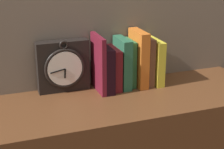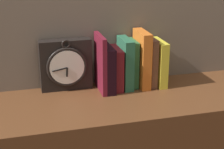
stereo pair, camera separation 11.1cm
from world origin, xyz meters
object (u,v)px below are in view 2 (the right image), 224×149
at_px(book_slot0_maroon, 100,63).
at_px(book_slot4_green, 132,63).
at_px(book_slot2_maroon, 116,68).
at_px(book_slot3_green, 125,63).
at_px(book_slot1_black, 107,68).
at_px(book_slot6_brown, 150,61).
at_px(book_slot5_orange, 142,59).
at_px(clock, 66,65).
at_px(book_slot7_yellow, 158,63).

bearing_deg(book_slot0_maroon, book_slot4_green, 7.99).
height_order(book_slot2_maroon, book_slot3_green, book_slot3_green).
distance_m(book_slot0_maroon, book_slot1_black, 0.04).
xyz_separation_m(book_slot1_black, book_slot3_green, (0.08, 0.01, 0.01)).
bearing_deg(book_slot0_maroon, book_slot3_green, 5.04).
bearing_deg(book_slot6_brown, book_slot5_orange, -171.96).
height_order(clock, book_slot7_yellow, clock).
distance_m(book_slot3_green, book_slot4_green, 0.04).
xyz_separation_m(book_slot2_maroon, book_slot4_green, (0.07, 0.01, 0.01)).
height_order(book_slot6_brown, book_slot7_yellow, book_slot6_brown).
height_order(book_slot0_maroon, book_slot1_black, book_slot0_maroon).
height_order(clock, book_slot3_green, clock).
bearing_deg(book_slot7_yellow, book_slot6_brown, 170.66).
xyz_separation_m(clock, book_slot0_maroon, (0.13, -0.05, 0.01)).
bearing_deg(clock, book_slot5_orange, -7.29).
height_order(book_slot0_maroon, book_slot2_maroon, book_slot0_maroon).
bearing_deg(book_slot2_maroon, book_slot6_brown, 1.15).
relative_size(clock, book_slot4_green, 1.11).
xyz_separation_m(book_slot0_maroon, book_slot1_black, (0.03, -0.00, -0.02)).
relative_size(book_slot2_maroon, book_slot6_brown, 0.84).
distance_m(clock, book_slot5_orange, 0.31).
distance_m(book_slot3_green, book_slot5_orange, 0.07).
distance_m(clock, book_slot1_black, 0.17).
bearing_deg(book_slot1_black, book_slot4_green, 9.91).
xyz_separation_m(clock, book_slot6_brown, (0.35, -0.03, -0.00)).
bearing_deg(book_slot4_green, book_slot0_maroon, -172.01).
relative_size(book_slot2_maroon, book_slot4_green, 0.88).
relative_size(book_slot4_green, book_slot5_orange, 0.84).
height_order(book_slot2_maroon, book_slot4_green, book_slot4_green).
bearing_deg(book_slot3_green, book_slot7_yellow, -1.56).
distance_m(book_slot5_orange, book_slot6_brown, 0.04).
relative_size(book_slot0_maroon, book_slot7_yellow, 1.21).
bearing_deg(book_slot1_black, book_slot0_maroon, 179.87).
bearing_deg(book_slot2_maroon, clock, 169.39).
bearing_deg(book_slot2_maroon, book_slot5_orange, -1.23).
xyz_separation_m(book_slot3_green, book_slot4_green, (0.03, 0.01, -0.01)).
xyz_separation_m(book_slot2_maroon, book_slot7_yellow, (0.18, -0.00, 0.01)).
xyz_separation_m(book_slot6_brown, book_slot7_yellow, (0.04, -0.01, -0.01)).
xyz_separation_m(book_slot2_maroon, book_slot3_green, (0.04, 0.00, 0.02)).
distance_m(book_slot1_black, book_slot7_yellow, 0.22).
relative_size(book_slot0_maroon, book_slot1_black, 1.25).
relative_size(book_slot0_maroon, book_slot2_maroon, 1.34).
relative_size(book_slot2_maroon, book_slot7_yellow, 0.90).
distance_m(book_slot3_green, book_slot7_yellow, 0.14).
bearing_deg(clock, book_slot4_green, -5.39).
height_order(clock, book_slot0_maroon, book_slot0_maroon).
relative_size(clock, book_slot7_yellow, 1.14).
height_order(clock, book_slot6_brown, clock).
bearing_deg(book_slot5_orange, book_slot1_black, -177.67).
height_order(book_slot1_black, book_slot4_green, book_slot4_green).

